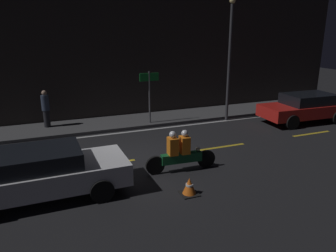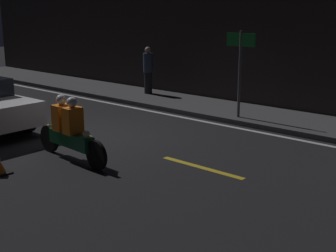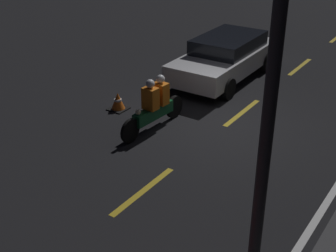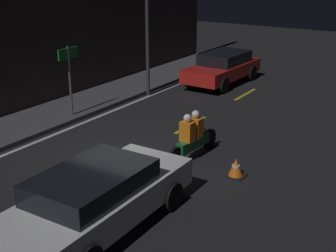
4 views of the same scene
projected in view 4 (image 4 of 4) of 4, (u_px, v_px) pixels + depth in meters
The scene contains 12 objects.
ground_plane at pixel (127, 161), 12.96m from camera, with size 56.00×56.00×0.00m, color black.
raised_curb at pixel (16, 128), 15.27m from camera, with size 28.00×2.28×0.14m.
lane_dash_c at pixel (104, 174), 12.17m from camera, with size 2.00×0.14×0.01m.
lane_dash_d at pixel (191, 125), 15.73m from camera, with size 2.00×0.14×0.01m.
lane_dash_e at pixel (245, 94), 19.29m from camera, with size 2.00×0.14×0.01m.
lane_solid_kerb at pixel (46, 138), 14.58m from camera, with size 25.20×0.14×0.01m.
sedan_white at pixel (98, 196), 9.45m from camera, with size 4.53×1.95×1.37m.
taxi_red at pixel (223, 67), 20.69m from camera, with size 4.36×1.97×1.39m.
motorcycle at pixel (192, 137), 12.88m from camera, with size 2.35×0.40×1.37m.
traffic_cone_near at pixel (236, 168), 11.95m from camera, with size 0.49×0.49×0.49m.
shop_sign at pixel (69, 67), 15.76m from camera, with size 0.90×0.08×2.40m.
street_lamp at pixel (147, 15), 18.06m from camera, with size 0.28×0.28×5.76m.
Camera 4 is at (-9.37, -7.38, 5.28)m, focal length 50.00 mm.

